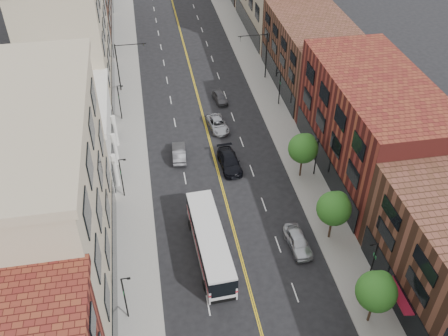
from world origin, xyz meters
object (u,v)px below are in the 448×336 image
city_bus (210,242)px  car_lane_b (218,124)px  car_lane_c (220,97)px  car_parked_far (298,241)px  car_lane_behind (179,153)px  car_lane_a (229,161)px

city_bus → car_lane_b: size_ratio=2.48×
city_bus → car_lane_c: city_bus is taller
city_bus → car_lane_c: size_ratio=3.08×
car_parked_far → car_lane_behind: (-10.02, 16.74, -0.05)m
city_bus → car_lane_b: city_bus is taller
car_lane_a → car_lane_c: bearing=80.9°
car_lane_behind → car_lane_a: size_ratio=0.83×
car_parked_far → car_lane_behind: 19.51m
car_parked_far → car_lane_c: size_ratio=1.20×
city_bus → car_parked_far: size_ratio=2.57×
car_parked_far → car_lane_c: bearing=92.0°
car_lane_behind → car_lane_a: 6.40m
car_parked_far → car_lane_a: 14.53m
city_bus → car_lane_behind: (-1.33, 16.17, -1.04)m
car_lane_behind → car_lane_b: size_ratio=0.93×
city_bus → car_lane_c: (5.86, 28.49, -1.13)m
car_lane_a → car_lane_c: size_ratio=1.39×
car_parked_far → car_lane_a: size_ratio=0.86×
car_lane_a → car_lane_b: bearing=86.4°
car_lane_a → car_lane_b: (0.00, 8.32, -0.12)m
car_lane_a → car_lane_b: car_lane_a is taller
car_lane_c → car_lane_behind: bearing=-127.4°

